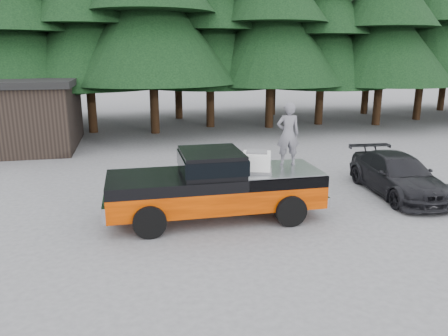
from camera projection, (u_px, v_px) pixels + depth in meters
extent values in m
plane|color=#4F4F52|center=(228.00, 226.00, 11.63)|extent=(120.00, 120.00, 0.00)
cube|color=black|center=(211.00, 162.00, 11.80)|extent=(1.66, 1.90, 0.59)
cube|color=silver|center=(257.00, 162.00, 11.88)|extent=(0.90, 0.82, 0.51)
imported|color=#58565E|center=(288.00, 134.00, 12.44)|extent=(0.70, 0.50, 1.81)
imported|color=black|center=(397.00, 175.00, 14.15)|extent=(2.12, 4.54, 1.28)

